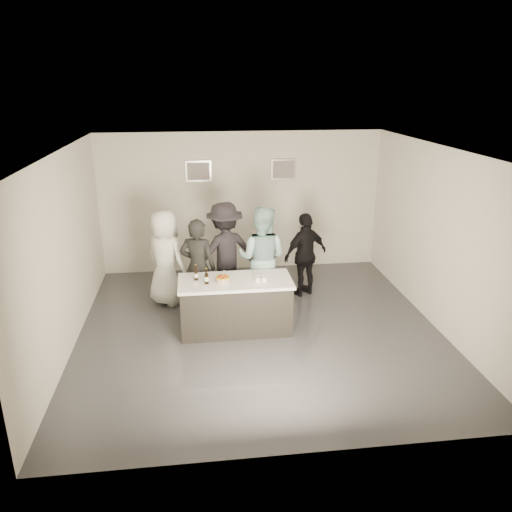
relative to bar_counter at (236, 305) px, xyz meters
name	(u,v)px	position (x,y,z in m)	size (l,w,h in m)	color
floor	(260,330)	(0.40, -0.07, -0.45)	(6.00, 6.00, 0.00)	#3D3D42
ceiling	(260,150)	(0.40, -0.07, 2.55)	(6.00, 6.00, 0.00)	white
wall_back	(242,202)	(0.40, 2.93, 1.05)	(6.00, 0.04, 3.00)	silver
wall_front	(298,336)	(0.40, -3.07, 1.05)	(6.00, 0.04, 3.00)	silver
wall_left	(65,253)	(-2.60, -0.07, 1.05)	(0.04, 6.00, 3.00)	silver
wall_right	(438,239)	(3.40, -0.07, 1.05)	(0.04, 6.00, 3.00)	silver
picture_left	(198,171)	(-0.50, 2.90, 1.75)	(0.54, 0.04, 0.44)	#B2B2B7
picture_right	(284,169)	(1.30, 2.90, 1.75)	(0.54, 0.04, 0.44)	#B2B2B7
bar_counter	(236,305)	(0.00, 0.00, 0.00)	(1.86, 0.86, 0.90)	white
cake	(223,280)	(-0.21, -0.05, 0.49)	(0.23, 0.23, 0.07)	gold
beer_bottle_a	(196,273)	(-0.63, 0.08, 0.58)	(0.07, 0.07, 0.26)	black
beer_bottle_b	(206,276)	(-0.47, -0.10, 0.58)	(0.07, 0.07, 0.26)	black
tumbler_cluster	(261,278)	(0.41, -0.07, 0.49)	(0.19, 0.19, 0.08)	gold
candles	(218,287)	(-0.30, -0.25, 0.45)	(0.24, 0.08, 0.01)	pink
person_main_black	(198,267)	(-0.60, 0.72, 0.43)	(0.64, 0.42, 1.77)	black
person_main_blue	(262,258)	(0.55, 0.85, 0.51)	(0.93, 0.72, 1.91)	#97C4C5
person_guest_left	(165,258)	(-1.18, 1.24, 0.44)	(0.87, 0.57, 1.79)	white
person_guest_right	(305,255)	(1.47, 1.32, 0.37)	(0.96, 0.40, 1.64)	black
person_guest_back	(225,252)	(-0.08, 1.31, 0.50)	(1.22, 0.70, 1.89)	black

